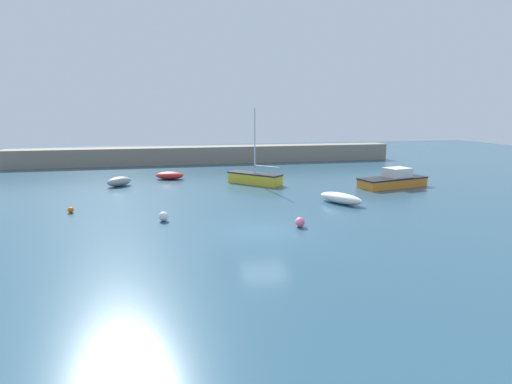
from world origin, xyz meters
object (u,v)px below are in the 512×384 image
Objects in this scene: open_tender_yellow at (170,175)px; sailboat_tall_mast at (255,178)px; fishing_dinghy_green at (119,181)px; rowboat_white_midwater at (341,198)px; motorboat_with_cabin at (394,180)px; mooring_buoy_pink at (300,222)px; mooring_buoy_white at (163,216)px; mooring_buoy_orange at (71,210)px.

sailboat_tall_mast reaches higher than open_tender_yellow.
fishing_dinghy_green reaches higher than rowboat_white_midwater.
fishing_dinghy_green is at bearing 45.86° from open_tender_yellow.
sailboat_tall_mast is (-11.36, 3.95, -0.05)m from motorboat_with_cabin.
sailboat_tall_mast is at bearing 88.44° from mooring_buoy_pink.
sailboat_tall_mast is at bearing 54.61° from mooring_buoy_white.
motorboat_with_cabin is 15.42m from mooring_buoy_pink.
rowboat_white_midwater is 9.39× the size of mooring_buoy_orange.
rowboat_white_midwater is at bearing 22.06° from motorboat_with_cabin.
open_tender_yellow reaches higher than mooring_buoy_white.
mooring_buoy_orange is (-1.93, -9.18, -0.21)m from fishing_dinghy_green.
motorboat_with_cabin is at bearing -152.58° from sailboat_tall_mast.
rowboat_white_midwater is 18.02m from mooring_buoy_orange.
sailboat_tall_mast is 17.53× the size of mooring_buoy_orange.
fishing_dinghy_green is (-23.12, 5.32, -0.18)m from motorboat_with_cabin.
open_tender_yellow reaches higher than mooring_buoy_orange.
motorboat_with_cabin is at bearing 40.41° from mooring_buoy_pink.
fishing_dinghy_green is 19.08m from mooring_buoy_pink.
fishing_dinghy_green is at bearing 78.14° from mooring_buoy_orange.
fishing_dinghy_green reaches higher than mooring_buoy_orange.
motorboat_with_cabin reaches higher than open_tender_yellow.
rowboat_white_midwater reaches higher than mooring_buoy_white.
mooring_buoy_pink is at bearing 27.30° from motorboat_with_cabin.
motorboat_with_cabin is 2.27× the size of open_tender_yellow.
open_tender_yellow is at bearing 111.29° from mooring_buoy_pink.
open_tender_yellow is 0.43× the size of sailboat_tall_mast.
mooring_buoy_pink is at bearing -21.04° from mooring_buoy_white.
rowboat_white_midwater is 6.86m from mooring_buoy_pink.
rowboat_white_midwater reaches higher than open_tender_yellow.
rowboat_white_midwater reaches higher than mooring_buoy_orange.
open_tender_yellow reaches higher than mooring_buoy_pink.
sailboat_tall_mast is at bearing -32.28° from motorboat_with_cabin.
sailboat_tall_mast is (7.45, -4.20, 0.17)m from open_tender_yellow.
sailboat_tall_mast reaches higher than motorboat_with_cabin.
mooring_buoy_white is at bearing 7.21° from motorboat_with_cabin.
fishing_dinghy_green is 4.39× the size of mooring_buoy_white.
sailboat_tall_mast is at bearing 133.52° from fishing_dinghy_green.
sailboat_tall_mast is 12.06× the size of mooring_buoy_pink.
mooring_buoy_pink reaches higher than mooring_buoy_orange.
mooring_buoy_pink is (11.38, -15.32, -0.13)m from fishing_dinghy_green.
sailboat_tall_mast is 13.96m from mooring_buoy_pink.
mooring_buoy_white is (-19.23, -7.12, -0.30)m from motorboat_with_cabin.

